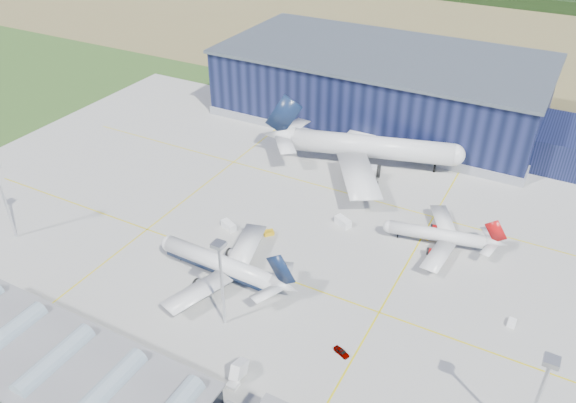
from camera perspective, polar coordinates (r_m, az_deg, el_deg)
The scene contains 18 objects.
ground at distance 155.66m, azimuth -3.32°, elevation -4.04°, with size 600.00×600.00×0.00m, color #274E1D.
apron at distance 162.55m, azimuth -1.49°, elevation -2.17°, with size 220.00×160.00×0.08m.
farmland at distance 344.64m, azimuth 16.78°, elevation 15.87°, with size 600.00×220.00×0.01m, color olive.
hangar at distance 225.16m, azimuth 10.06°, elevation 11.11°, with size 145.00×62.00×26.10m.
glass_concourse at distance 124.39m, azimuth -21.22°, elevation -16.30°, with size 78.00×23.00×8.60m.
light_mast_west at distance 166.81m, azimuth -27.13°, elevation 1.09°, with size 2.60×2.60×23.00m.
light_mast_center at distance 122.26m, azimuth -6.85°, elevation -7.03°, with size 2.60×2.60×23.00m.
light_mast_east at distance 108.47m, azimuth 24.31°, elevation -17.04°, with size 2.60×2.60×23.00m.
airliner_navy at distance 140.72m, azimuth -7.04°, elevation -5.47°, with size 40.77×39.88×13.29m, color silver, non-canonical shape.
airliner_red at distance 156.16m, azimuth 14.99°, elevation -2.71°, with size 32.97×32.25×10.75m, color silver, non-canonical shape.
airliner_widebody at distance 188.05m, azimuth 8.56°, elevation 6.58°, with size 68.32×66.83×22.28m, color silver, non-canonical shape.
gse_tug_b at distance 157.54m, azimuth -1.98°, elevation -3.20°, with size 1.92×2.87×1.25m, color gold.
gse_van_a at distance 160.46m, azimuth -6.06°, elevation -2.44°, with size 2.14×4.90×2.14m, color white.
gse_cart_a at distance 140.67m, azimuth 21.78°, elevation -11.38°, with size 1.75×2.62×1.14m, color white.
gse_van_b at distance 161.67m, azimuth 5.60°, elevation -2.07°, with size 2.34×5.10×2.34m, color white.
gse_tug_c at distance 161.13m, azimuth 14.04°, elevation -3.40°, with size 1.77×2.84×1.24m, color gold.
airstair at distance 120.52m, azimuth -4.96°, elevation -16.91°, with size 2.02×5.04×3.22m, color white.
car_a at distance 125.52m, azimuth 5.46°, elevation -14.96°, with size 1.55×3.85×1.31m, color #99999E.
Camera 1 is at (66.98, -104.88, 93.51)m, focal length 35.00 mm.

